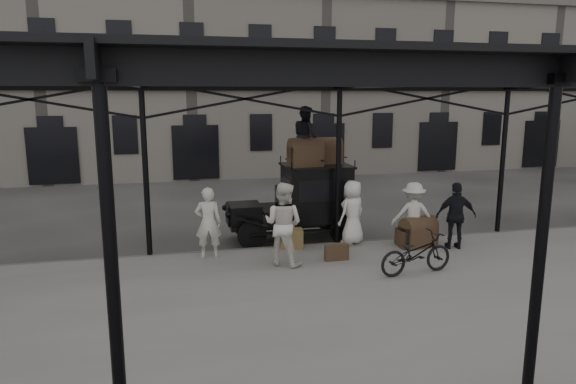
# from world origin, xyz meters

# --- Properties ---
(ground) EXTENTS (120.00, 120.00, 0.00)m
(ground) POSITION_xyz_m (0.00, 0.00, 0.00)
(ground) COLOR #383533
(ground) RESTS_ON ground
(platform) EXTENTS (28.00, 8.00, 0.15)m
(platform) POSITION_xyz_m (0.00, -2.00, 0.07)
(platform) COLOR slate
(platform) RESTS_ON ground
(canopy) EXTENTS (22.50, 9.00, 4.74)m
(canopy) POSITION_xyz_m (0.00, -1.72, 4.60)
(canopy) COLOR black
(canopy) RESTS_ON ground
(building_frontage) EXTENTS (64.00, 8.00, 14.00)m
(building_frontage) POSITION_xyz_m (0.00, 18.00, 7.00)
(building_frontage) COLOR slate
(building_frontage) RESTS_ON ground
(taxi) EXTENTS (3.65, 1.55, 2.18)m
(taxi) POSITION_xyz_m (-0.63, 3.03, 1.20)
(taxi) COLOR black
(taxi) RESTS_ON ground
(porter_left) EXTENTS (0.69, 0.49, 1.79)m
(porter_left) POSITION_xyz_m (-3.54, 1.44, 1.04)
(porter_left) COLOR beige
(porter_left) RESTS_ON platform
(porter_midleft) EXTENTS (1.23, 1.19, 1.99)m
(porter_midleft) POSITION_xyz_m (-1.84, 0.53, 1.15)
(porter_midleft) COLOR silver
(porter_midleft) RESTS_ON platform
(porter_centre) EXTENTS (1.02, 0.90, 1.75)m
(porter_centre) POSITION_xyz_m (0.35, 1.80, 1.02)
(porter_centre) COLOR silver
(porter_centre) RESTS_ON platform
(porter_official) EXTENTS (1.11, 0.66, 1.77)m
(porter_official) POSITION_xyz_m (2.85, 0.77, 1.04)
(porter_official) COLOR black
(porter_official) RESTS_ON platform
(porter_right) EXTENTS (1.23, 0.87, 1.72)m
(porter_right) POSITION_xyz_m (1.88, 1.28, 1.01)
(porter_right) COLOR beige
(porter_right) RESTS_ON platform
(bicycle) EXTENTS (1.89, 0.88, 0.95)m
(bicycle) POSITION_xyz_m (0.95, -0.79, 0.63)
(bicycle) COLOR black
(bicycle) RESTS_ON platform
(porter_roof) EXTENTS (0.80, 0.94, 1.67)m
(porter_roof) POSITION_xyz_m (-0.66, 2.93, 3.02)
(porter_roof) COLOR black
(porter_roof) RESTS_ON taxi
(steamer_trunk_roof_near) EXTENTS (0.97, 0.66, 0.67)m
(steamer_trunk_roof_near) POSITION_xyz_m (-0.71, 2.78, 2.51)
(steamer_trunk_roof_near) COLOR #4B3A23
(steamer_trunk_roof_near) RESTS_ON taxi
(steamer_trunk_roof_far) EXTENTS (0.87, 0.54, 0.63)m
(steamer_trunk_roof_far) POSITION_xyz_m (0.04, 3.23, 2.50)
(steamer_trunk_roof_far) COLOR #4B3A23
(steamer_trunk_roof_far) RESTS_ON taxi
(steamer_trunk_platform) EXTENTS (1.04, 0.78, 0.68)m
(steamer_trunk_platform) POSITION_xyz_m (1.99, 1.15, 0.49)
(steamer_trunk_platform) COLOR #4B3A23
(steamer_trunk_platform) RESTS_ON platform
(wicker_hamper) EXTENTS (0.66, 0.53, 0.50)m
(wicker_hamper) POSITION_xyz_m (-1.35, 1.80, 0.40)
(wicker_hamper) COLOR olive
(wicker_hamper) RESTS_ON platform
(suitcase_upright) EXTENTS (0.20, 0.61, 0.45)m
(suitcase_upright) POSITION_xyz_m (1.54, 1.23, 0.38)
(suitcase_upright) COLOR #4B3A23
(suitcase_upright) RESTS_ON platform
(suitcase_flat) EXTENTS (0.60, 0.16, 0.40)m
(suitcase_flat) POSITION_xyz_m (-0.50, 0.51, 0.35)
(suitcase_flat) COLOR #4B3A23
(suitcase_flat) RESTS_ON platform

